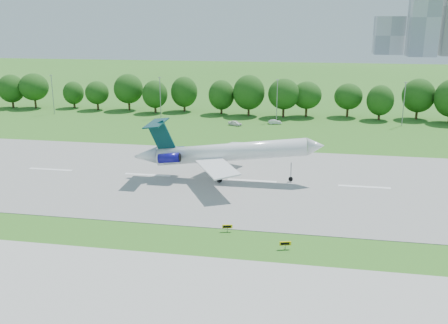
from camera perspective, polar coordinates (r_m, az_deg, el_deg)
ground at (r=68.43m, az=17.56°, el=-9.41°), size 600.00×600.00×0.00m
runway at (r=91.56m, az=15.75°, el=-2.77°), size 400.00×45.00×0.08m
tree_line at (r=155.43m, az=13.79°, el=7.20°), size 288.40×8.40×10.40m
light_poles at (r=145.40m, az=13.01°, el=6.74°), size 175.90×0.25×12.19m
airliner at (r=90.92m, az=-0.30°, el=1.16°), size 35.20×25.48×10.83m
taxi_sign_left at (r=69.91m, az=0.38°, el=-7.39°), size 1.46×0.46×1.02m
taxi_sign_centre at (r=65.31m, az=7.03°, el=-9.23°), size 1.52×0.56×1.07m
service_vehicle_a at (r=142.97m, az=5.84°, el=4.58°), size 3.86×2.02×1.21m
service_vehicle_b at (r=140.22m, az=1.27°, el=4.47°), size 4.25×3.01×1.34m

